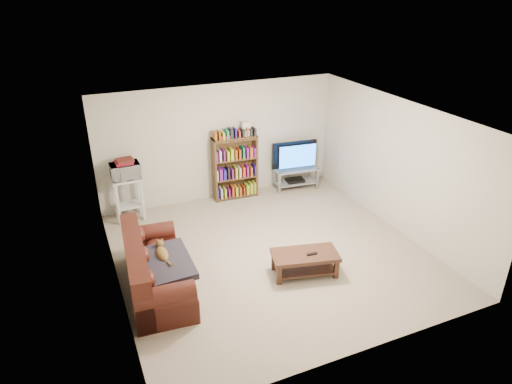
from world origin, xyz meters
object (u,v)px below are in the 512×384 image
tv_stand (295,175)px  sofa (152,272)px  bookshelf (235,167)px  coffee_table (305,260)px

tv_stand → sofa: bearing=-141.1°
sofa → tv_stand: bearing=37.6°
sofa → bookshelf: bookshelf is taller
tv_stand → bookshelf: size_ratio=0.73×
sofa → bookshelf: (2.28, 2.50, 0.39)m
tv_stand → bookshelf: bookshelf is taller
tv_stand → bookshelf: 1.43m
sofa → tv_stand: 4.36m
coffee_table → bookshelf: size_ratio=0.83×
sofa → coffee_table: size_ratio=1.79×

